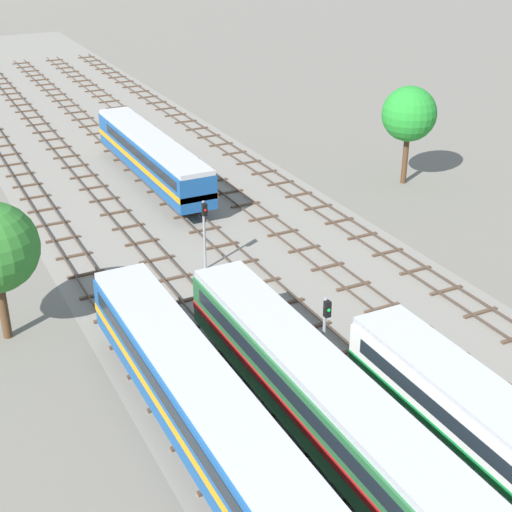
{
  "coord_description": "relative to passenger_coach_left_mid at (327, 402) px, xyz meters",
  "views": [
    {
      "loc": [
        -18.88,
        7.17,
        21.7
      ],
      "look_at": [
        0.0,
        44.37,
        1.5
      ],
      "focal_mm": 52.44,
      "sensor_mm": 36.0,
      "label": 1
    }
  ],
  "objects": [
    {
      "name": "track_centre",
      "position": [
        9.47,
        28.5,
        -2.48
      ],
      "size": [
        2.4,
        126.0,
        0.29
      ],
      "color": "#47382D",
      "rests_on": "ground"
    },
    {
      "name": "lineside_tree_0",
      "position": [
        23.49,
        25.63,
        3.21
      ],
      "size": [
        4.43,
        4.43,
        8.08
      ],
      "color": "#4C331E",
      "rests_on": "ground"
    },
    {
      "name": "diesel_railcar_centre_left_far",
      "position": [
        4.73,
        34.81,
        -0.02
      ],
      "size": [
        2.96,
        20.5,
        3.8
      ],
      "color": "#194C8C",
      "rests_on": "ground"
    },
    {
      "name": "track_far_left",
      "position": [
        -4.73,
        28.5,
        -2.48
      ],
      "size": [
        2.4,
        126.0,
        0.29
      ],
      "color": "#47382D",
      "rests_on": "ground"
    },
    {
      "name": "signal_post_nearest",
      "position": [
        2.37,
        18.34,
        0.4
      ],
      "size": [
        0.28,
        0.47,
        4.69
      ],
      "color": "gray",
      "rests_on": "ground"
    },
    {
      "name": "track_left",
      "position": [
        0.0,
        28.5,
        -2.48
      ],
      "size": [
        2.4,
        126.0,
        0.29
      ],
      "color": "#47382D",
      "rests_on": "ground"
    },
    {
      "name": "track_centre_left",
      "position": [
        4.73,
        28.5,
        -2.48
      ],
      "size": [
        2.4,
        126.0,
        0.29
      ],
      "color": "#47382D",
      "rests_on": "ground"
    },
    {
      "name": "signal_post_near",
      "position": [
        2.37,
        4.03,
        0.56
      ],
      "size": [
        0.28,
        0.47,
        4.96
      ],
      "color": "gray",
      "rests_on": "ground"
    },
    {
      "name": "passenger_coach_far_left_midfar",
      "position": [
        -4.73,
        2.08,
        0.0
      ],
      "size": [
        2.96,
        22.0,
        3.8
      ],
      "color": "#194C8C",
      "rests_on": "ground"
    },
    {
      "name": "track_centre_right",
      "position": [
        14.2,
        28.5,
        -2.48
      ],
      "size": [
        2.4,
        126.0,
        0.29
      ],
      "color": "#47382D",
      "rests_on": "ground"
    },
    {
      "name": "ground_plane",
      "position": [
        4.73,
        27.5,
        -2.61
      ],
      "size": [
        480.0,
        480.0,
        0.0
      ],
      "primitive_type": "plane",
      "color": "slate"
    },
    {
      "name": "passenger_coach_left_mid",
      "position": [
        0.0,
        0.0,
        0.0
      ],
      "size": [
        2.96,
        22.0,
        3.8
      ],
      "color": "#286638",
      "rests_on": "ground"
    },
    {
      "name": "ballast_bed",
      "position": [
        4.73,
        27.5,
        -2.61
      ],
      "size": [
        22.93,
        176.0,
        0.01
      ],
      "primitive_type": "cube",
      "color": "gray",
      "rests_on": "ground"
    }
  ]
}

